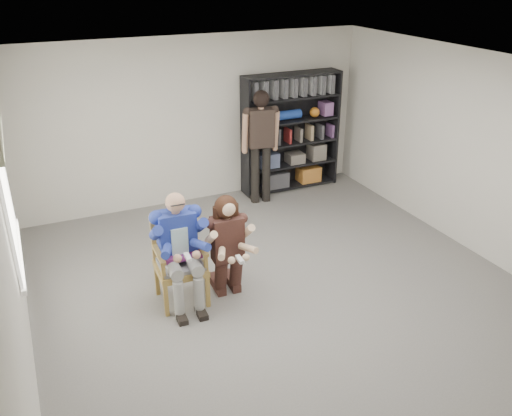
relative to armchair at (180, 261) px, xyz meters
name	(u,v)px	position (x,y,z in m)	size (l,w,h in m)	color
room_shell	(294,197)	(1.23, -0.55, 0.84)	(6.00, 7.00, 2.80)	silver
floor	(290,300)	(1.23, -0.55, -0.56)	(6.00, 7.00, 0.01)	slate
window_left	(7,189)	(-1.72, 0.45, 1.07)	(0.16, 2.00, 1.75)	silver
armchair	(180,261)	(0.00, 0.00, 0.00)	(0.64, 0.62, 1.11)	#AA8333
seated_man	(179,249)	(0.00, 0.00, 0.17)	(0.62, 0.87, 1.44)	navy
kneeling_woman	(228,248)	(0.58, -0.12, 0.11)	(0.56, 0.89, 1.32)	#352019
bookshelf	(291,133)	(2.93, 2.73, 0.49)	(1.80, 0.38, 2.10)	black
standing_man	(261,148)	(2.16, 2.36, 0.41)	(0.60, 0.33, 1.94)	#2C221D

